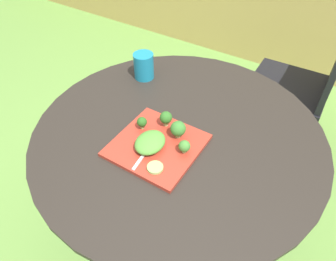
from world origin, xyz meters
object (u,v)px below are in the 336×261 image
Objects in this scene: salad_plate at (157,145)px; fork at (147,151)px; patio_chair at (309,78)px; drinking_glass at (144,67)px.

fork is (-0.01, -0.05, 0.01)m from salad_plate.
fork is at bearing -102.27° from salad_plate.
salad_plate is (-0.32, -1.04, 0.20)m from patio_chair.
patio_chair is 5.81× the size of fork.
fork is at bearing -53.53° from drinking_glass.
drinking_glass is 0.47m from fork.
patio_chair is 0.97m from drinking_glass.
fork is at bearing -106.85° from patio_chair.
drinking_glass is 0.74× the size of fork.
salad_plate is 1.87× the size of fork.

